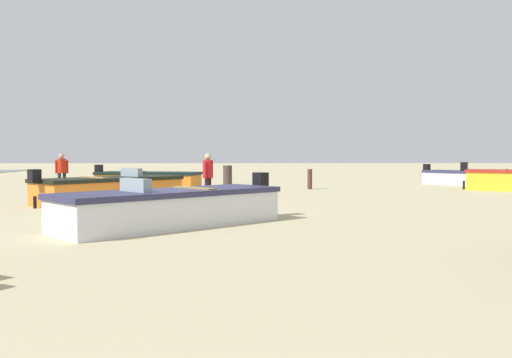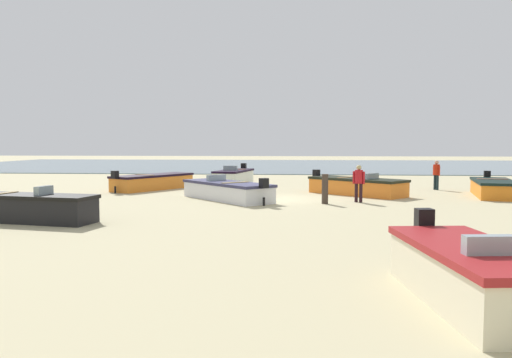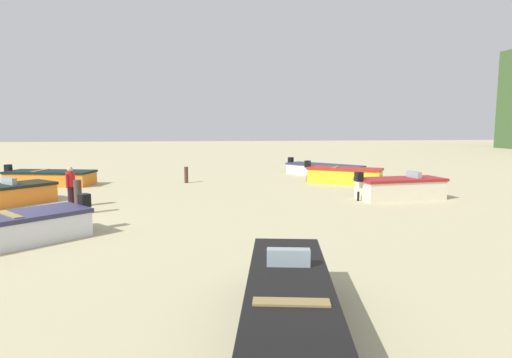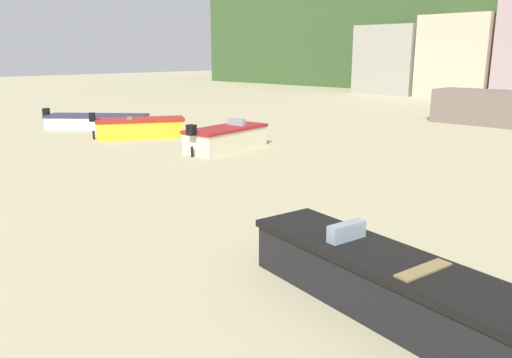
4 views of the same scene
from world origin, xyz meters
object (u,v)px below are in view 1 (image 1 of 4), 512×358
mooring_post_mid_beach (228,186)px  beach_walker_foreground (62,170)px  boat_orange_6 (110,189)px  mooring_post_near_water (310,179)px  boat_white_8 (172,208)px  beach_walker_distant (208,174)px  boat_orange_0 (148,181)px  boat_white_9 (475,178)px

mooring_post_mid_beach → beach_walker_foreground: beach_walker_foreground is taller
boat_orange_6 → beach_walker_foreground: 5.60m
mooring_post_near_water → mooring_post_mid_beach: mooring_post_mid_beach is taller
boat_white_8 → beach_walker_distant: 5.85m
boat_orange_0 → beach_walker_distant: bearing=36.8°
mooring_post_mid_beach → beach_walker_foreground: size_ratio=0.78×
boat_white_9 → mooring_post_near_water: boat_white_9 is taller
mooring_post_near_water → mooring_post_mid_beach: bearing=-23.6°
beach_walker_foreground → mooring_post_mid_beach: bearing=-67.8°
boat_orange_0 → mooring_post_mid_beach: bearing=36.8°
boat_orange_0 → beach_walker_distant: size_ratio=3.05×
boat_white_9 → beach_walker_distant: beach_walker_distant is taller
boat_orange_6 → mooring_post_near_water: size_ratio=5.26×
boat_orange_0 → beach_walker_foreground: size_ratio=3.05×
boat_orange_6 → boat_white_9: size_ratio=0.97×
boat_orange_6 → boat_white_8: 6.69m
boat_white_9 → beach_walker_distant: 16.17m
boat_white_8 → mooring_post_near_water: boat_white_8 is taller
boat_white_8 → boat_white_9: boat_white_8 is taller
boat_white_8 → mooring_post_mid_beach: bearing=-56.5°
mooring_post_near_water → beach_walker_distant: beach_walker_distant is taller
boat_white_8 → boat_orange_0: bearing=-30.0°
boat_white_9 → beach_walker_foreground: size_ratio=3.06×
mooring_post_mid_beach → beach_walker_distant: 1.65m
beach_walker_foreground → boat_orange_6: bearing=-81.9°
mooring_post_near_water → beach_walker_distant: (6.81, -4.28, 0.50)m
boat_white_9 → mooring_post_near_water: bearing=-24.2°
beach_walker_foreground → mooring_post_near_water: bearing=-15.1°
mooring_post_mid_beach → beach_walker_distant: bearing=-155.8°
boat_orange_6 → beach_walker_distant: size_ratio=2.96×
boat_orange_0 → mooring_post_near_water: boat_orange_0 is taller
boat_orange_6 → boat_white_8: bearing=-23.2°
boat_orange_6 → mooring_post_near_water: 9.95m
boat_white_9 → mooring_post_near_water: size_ratio=5.45×
boat_white_8 → beach_walker_foreground: 12.24m
boat_orange_0 → boat_white_8: boat_white_8 is taller
boat_white_8 → mooring_post_near_water: 13.49m
beach_walker_distant → boat_orange_6: bearing=105.2°
boat_white_9 → beach_walker_foreground: bearing=-27.8°
beach_walker_foreground → beach_walker_distant: bearing=-63.2°
boat_orange_0 → beach_walker_foreground: 3.78m
beach_walker_distant → mooring_post_mid_beach: bearing=-135.5°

